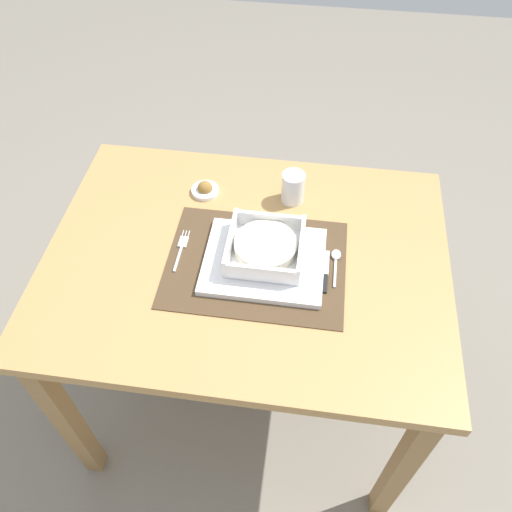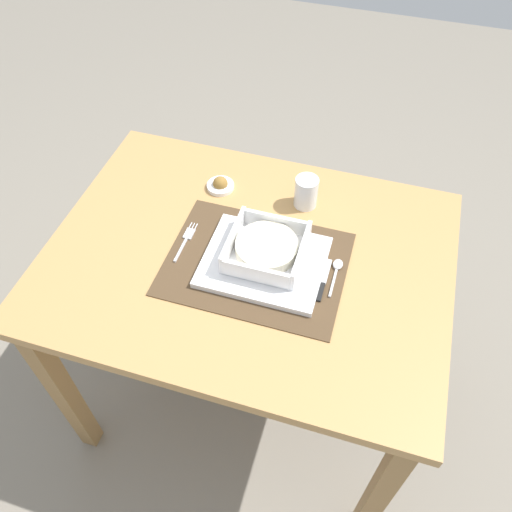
{
  "view_description": "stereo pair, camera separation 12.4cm",
  "coord_description": "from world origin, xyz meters",
  "px_view_note": "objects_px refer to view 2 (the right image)",
  "views": [
    {
      "loc": [
        0.14,
        -0.81,
        1.71
      ],
      "look_at": [
        0.03,
        -0.02,
        0.76
      ],
      "focal_mm": 36.39,
      "sensor_mm": 36.0,
      "label": 1
    },
    {
      "loc": [
        0.26,
        -0.78,
        1.71
      ],
      "look_at": [
        0.03,
        -0.02,
        0.76
      ],
      "focal_mm": 36.39,
      "sensor_mm": 36.0,
      "label": 2
    }
  ],
  "objects_px": {
    "spoon": "(337,268)",
    "dining_table": "(248,280)",
    "bread_knife": "(313,284)",
    "porridge_bowl": "(266,250)",
    "fork": "(187,239)",
    "butter_knife": "(323,282)",
    "drinking_glass": "(306,193)",
    "condiment_saucer": "(220,185)"
  },
  "relations": [
    {
      "from": "porridge_bowl",
      "to": "fork",
      "type": "distance_m",
      "value": 0.21
    },
    {
      "from": "dining_table",
      "to": "condiment_saucer",
      "type": "relative_size",
      "value": 13.24
    },
    {
      "from": "porridge_bowl",
      "to": "spoon",
      "type": "bearing_deg",
      "value": 6.88
    },
    {
      "from": "porridge_bowl",
      "to": "drinking_glass",
      "type": "xyz_separation_m",
      "value": [
        0.05,
        0.22,
        -0.0
      ]
    },
    {
      "from": "porridge_bowl",
      "to": "butter_knife",
      "type": "distance_m",
      "value": 0.16
    },
    {
      "from": "spoon",
      "to": "butter_knife",
      "type": "xyz_separation_m",
      "value": [
        -0.02,
        -0.05,
        -0.0
      ]
    },
    {
      "from": "butter_knife",
      "to": "fork",
      "type": "bearing_deg",
      "value": 177.73
    },
    {
      "from": "porridge_bowl",
      "to": "bread_knife",
      "type": "xyz_separation_m",
      "value": [
        0.13,
        -0.04,
        -0.03
      ]
    },
    {
      "from": "fork",
      "to": "dining_table",
      "type": "bearing_deg",
      "value": 3.58
    },
    {
      "from": "porridge_bowl",
      "to": "condiment_saucer",
      "type": "height_order",
      "value": "porridge_bowl"
    },
    {
      "from": "drinking_glass",
      "to": "spoon",
      "type": "bearing_deg",
      "value": -57.72
    },
    {
      "from": "porridge_bowl",
      "to": "condiment_saucer",
      "type": "bearing_deg",
      "value": 131.94
    },
    {
      "from": "porridge_bowl",
      "to": "condiment_saucer",
      "type": "distance_m",
      "value": 0.29
    },
    {
      "from": "butter_knife",
      "to": "porridge_bowl",
      "type": "bearing_deg",
      "value": 172.49
    },
    {
      "from": "spoon",
      "to": "bread_knife",
      "type": "xyz_separation_m",
      "value": [
        -0.05,
        -0.06,
        -0.0
      ]
    },
    {
      "from": "dining_table",
      "to": "butter_knife",
      "type": "xyz_separation_m",
      "value": [
        0.2,
        -0.03,
        0.11
      ]
    },
    {
      "from": "condiment_saucer",
      "to": "bread_knife",
      "type": "bearing_deg",
      "value": -38.68
    },
    {
      "from": "bread_knife",
      "to": "drinking_glass",
      "type": "distance_m",
      "value": 0.27
    },
    {
      "from": "butter_knife",
      "to": "condiment_saucer",
      "type": "relative_size",
      "value": 1.74
    },
    {
      "from": "dining_table",
      "to": "butter_knife",
      "type": "bearing_deg",
      "value": -9.56
    },
    {
      "from": "spoon",
      "to": "bread_knife",
      "type": "distance_m",
      "value": 0.08
    },
    {
      "from": "fork",
      "to": "butter_knife",
      "type": "xyz_separation_m",
      "value": [
        0.36,
        -0.03,
        0.0
      ]
    },
    {
      "from": "spoon",
      "to": "condiment_saucer",
      "type": "bearing_deg",
      "value": 153.55
    },
    {
      "from": "butter_knife",
      "to": "condiment_saucer",
      "type": "bearing_deg",
      "value": 147.88
    },
    {
      "from": "butter_knife",
      "to": "condiment_saucer",
      "type": "distance_m",
      "value": 0.42
    },
    {
      "from": "porridge_bowl",
      "to": "bread_knife",
      "type": "height_order",
      "value": "porridge_bowl"
    },
    {
      "from": "fork",
      "to": "drinking_glass",
      "type": "bearing_deg",
      "value": 44.0
    },
    {
      "from": "fork",
      "to": "bread_knife",
      "type": "bearing_deg",
      "value": -3.83
    },
    {
      "from": "fork",
      "to": "spoon",
      "type": "bearing_deg",
      "value": 6.35
    },
    {
      "from": "dining_table",
      "to": "condiment_saucer",
      "type": "bearing_deg",
      "value": 124.63
    },
    {
      "from": "porridge_bowl",
      "to": "drinking_glass",
      "type": "bearing_deg",
      "value": 78.2
    },
    {
      "from": "butter_knife",
      "to": "drinking_glass",
      "type": "distance_m",
      "value": 0.27
    },
    {
      "from": "spoon",
      "to": "dining_table",
      "type": "bearing_deg",
      "value": -174.27
    },
    {
      "from": "fork",
      "to": "bread_knife",
      "type": "xyz_separation_m",
      "value": [
        0.34,
        -0.05,
        0.0
      ]
    },
    {
      "from": "spoon",
      "to": "bread_knife",
      "type": "relative_size",
      "value": 0.85
    },
    {
      "from": "porridge_bowl",
      "to": "drinking_glass",
      "type": "height_order",
      "value": "drinking_glass"
    },
    {
      "from": "drinking_glass",
      "to": "bread_knife",
      "type": "bearing_deg",
      "value": -72.83
    },
    {
      "from": "spoon",
      "to": "porridge_bowl",
      "type": "bearing_deg",
      "value": -171.55
    },
    {
      "from": "fork",
      "to": "spoon",
      "type": "height_order",
      "value": "spoon"
    },
    {
      "from": "dining_table",
      "to": "condiment_saucer",
      "type": "xyz_separation_m",
      "value": [
        -0.14,
        0.21,
        0.11
      ]
    },
    {
      "from": "drinking_glass",
      "to": "dining_table",
      "type": "bearing_deg",
      "value": -113.57
    },
    {
      "from": "butter_knife",
      "to": "bread_knife",
      "type": "relative_size",
      "value": 0.96
    }
  ]
}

